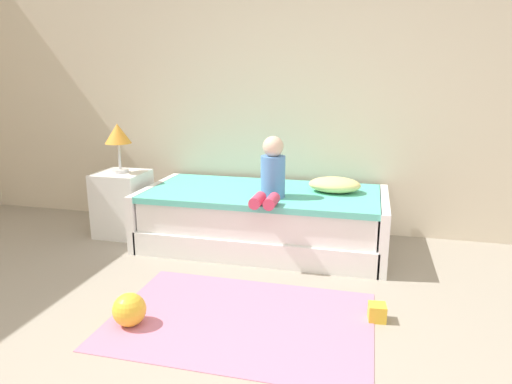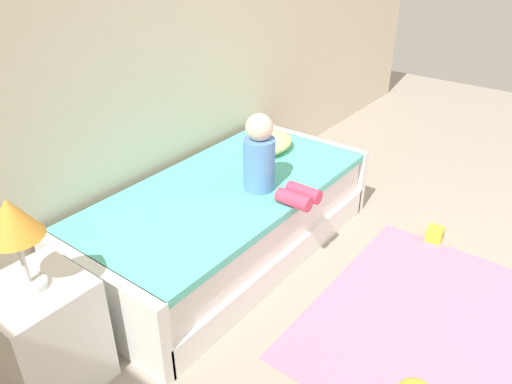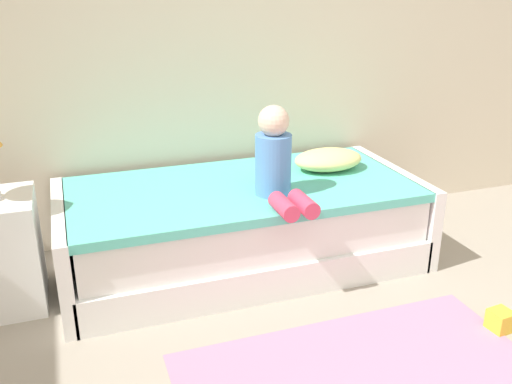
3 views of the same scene
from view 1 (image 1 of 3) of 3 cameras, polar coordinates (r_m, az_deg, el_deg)
name	(u,v)px [view 1 (image 1 of 3)]	position (r m, az deg, el deg)	size (l,w,h in m)	color
wall_rear	(307,78)	(4.40, 6.37, 13.91)	(7.20, 0.10, 2.90)	beige
bed	(263,219)	(4.05, 0.86, -3.33)	(2.11, 1.00, 0.50)	white
nightstand	(123,204)	(4.50, -16.19, -1.38)	(0.44, 0.44, 0.60)	white
table_lamp	(118,136)	(4.38, -16.77, 6.67)	(0.24, 0.24, 0.45)	silver
child_figure	(272,174)	(3.69, 1.96, 2.29)	(0.20, 0.51, 0.50)	#598CD1
pillow	(335,185)	(3.97, 9.73, 0.89)	(0.44, 0.30, 0.13)	#F2E58C
toy_ball	(129,310)	(2.95, -15.45, -13.89)	(0.20, 0.20, 0.20)	yellow
area_rug	(241,319)	(2.95, -1.87, -15.53)	(1.60, 1.10, 0.01)	pink
toy_block	(377,312)	(3.02, 14.80, -14.24)	(0.11, 0.11, 0.11)	yellow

